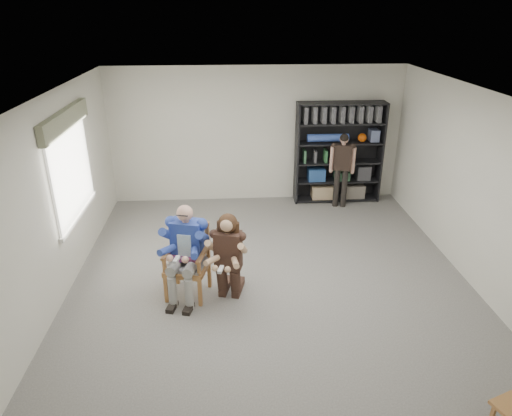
{
  "coord_description": "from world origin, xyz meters",
  "views": [
    {
      "loc": [
        -0.62,
        -5.69,
        3.86
      ],
      "look_at": [
        -0.2,
        0.6,
        1.05
      ],
      "focal_mm": 32.0,
      "sensor_mm": 36.0,
      "label": 1
    }
  ],
  "objects_px": {
    "bookshelf": "(339,153)",
    "standing_man": "(342,171)",
    "seated_man": "(186,252)",
    "armchair": "(187,262)",
    "kneeling_woman": "(228,259)"
  },
  "relations": [
    {
      "from": "standing_man",
      "to": "bookshelf",
      "type": "bearing_deg",
      "value": 103.08
    },
    {
      "from": "armchair",
      "to": "seated_man",
      "type": "relative_size",
      "value": 0.77
    },
    {
      "from": "kneeling_woman",
      "to": "standing_man",
      "type": "relative_size",
      "value": 0.82
    },
    {
      "from": "bookshelf",
      "to": "seated_man",
      "type": "bearing_deg",
      "value": -131.17
    },
    {
      "from": "seated_man",
      "to": "bookshelf",
      "type": "bearing_deg",
      "value": 63.08
    },
    {
      "from": "bookshelf",
      "to": "standing_man",
      "type": "distance_m",
      "value": 0.43
    },
    {
      "from": "armchair",
      "to": "standing_man",
      "type": "bearing_deg",
      "value": 60.03
    },
    {
      "from": "armchair",
      "to": "standing_man",
      "type": "xyz_separation_m",
      "value": [
        2.92,
        3.01,
        0.24
      ]
    },
    {
      "from": "armchair",
      "to": "kneeling_woman",
      "type": "relative_size",
      "value": 0.84
    },
    {
      "from": "standing_man",
      "to": "kneeling_woman",
      "type": "bearing_deg",
      "value": -113.87
    },
    {
      "from": "kneeling_woman",
      "to": "armchair",
      "type": "bearing_deg",
      "value": -177.44
    },
    {
      "from": "armchair",
      "to": "seated_man",
      "type": "distance_m",
      "value": 0.16
    },
    {
      "from": "kneeling_woman",
      "to": "standing_man",
      "type": "bearing_deg",
      "value": 67.38
    },
    {
      "from": "standing_man",
      "to": "seated_man",
      "type": "bearing_deg",
      "value": -121.22
    },
    {
      "from": "armchair",
      "to": "kneeling_woman",
      "type": "height_order",
      "value": "kneeling_woman"
    }
  ]
}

